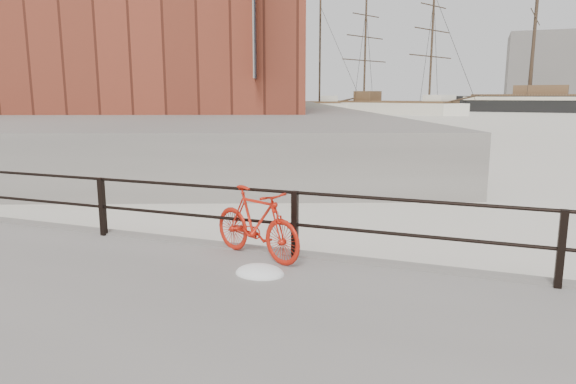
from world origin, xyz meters
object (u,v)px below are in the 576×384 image
Objects in this scene: bicycle at (256,223)px; workboat_far at (245,120)px; schooner_mid at (394,114)px; workboat_near at (175,125)px; schooner_left at (285,113)px.

bicycle is 0.14× the size of workboat_far.
bicycle is 0.07× the size of schooner_mid.
workboat_near is at bearing 147.77° from bicycle.
workboat_near is 0.94× the size of workboat_far.
schooner_mid is 1.05× the size of schooner_left.
schooner_left is at bearing 101.75° from workboat_far.
schooner_mid is at bearing 64.83° from workboat_far.
schooner_mid is 41.57m from workboat_near.
schooner_left reaches higher than workboat_far.
schooner_left is 38.94m from workboat_near.
workboat_near is 12.67m from workboat_far.
schooner_left reaches higher than workboat_near.
schooner_mid reaches higher than schooner_left.
bicycle is 0.15× the size of workboat_near.
bicycle is 42.40m from workboat_near.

